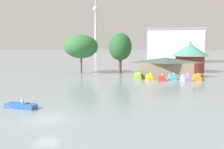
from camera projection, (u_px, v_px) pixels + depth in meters
name	position (u px, v px, depth m)	size (l,w,h in m)	color
ground_plane	(47.00, 119.00, 25.11)	(2000.00, 2000.00, 0.00)	gray
rowboat_with_rower	(21.00, 106.00, 29.53)	(4.09, 3.35, 1.59)	#2D60AD
pedal_boat_lime	(137.00, 76.00, 57.33)	(1.86, 3.01, 1.60)	#8CCC3F
pedal_boat_yellow	(149.00, 77.00, 55.94)	(1.86, 2.56, 1.63)	yellow
pedal_boat_red	(162.00, 78.00, 54.51)	(1.62, 2.77, 1.55)	red
pedal_boat_cyan	(172.00, 78.00, 55.66)	(2.00, 2.51, 1.72)	#4CB7CC
pedal_boat_lavender	(185.00, 78.00, 53.76)	(2.21, 2.69, 1.86)	#B299D8
pedal_boat_orange	(197.00, 78.00, 55.02)	(1.60, 2.99, 1.76)	orange
boathouse	(165.00, 67.00, 60.65)	(13.48, 7.46, 4.82)	gray
green_roof_pavilion	(190.00, 56.00, 73.24)	(11.03, 11.03, 9.11)	#993328
shoreline_tree_tall_left	(81.00, 46.00, 69.34)	(9.56, 9.56, 10.90)	brown
shoreline_tree_mid	(120.00, 47.00, 68.30)	(6.38, 6.38, 11.28)	brown
background_building_block	(174.00, 45.00, 124.39)	(27.26, 16.81, 16.56)	silver
distant_broadcast_tower	(96.00, 13.00, 349.34)	(7.26, 7.26, 142.07)	silver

